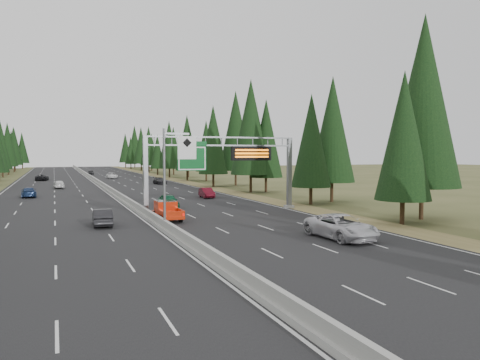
# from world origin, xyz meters

# --- Properties ---
(road) EXTENTS (32.00, 260.00, 0.08)m
(road) POSITION_xyz_m (0.00, 80.00, 0.04)
(road) COLOR black
(road) RESTS_ON ground
(shoulder_right) EXTENTS (3.60, 260.00, 0.06)m
(shoulder_right) POSITION_xyz_m (17.80, 80.00, 0.03)
(shoulder_right) COLOR olive
(shoulder_right) RESTS_ON ground
(median_barrier) EXTENTS (0.70, 260.00, 0.85)m
(median_barrier) POSITION_xyz_m (0.00, 80.00, 0.41)
(median_barrier) COLOR gray
(median_barrier) RESTS_ON road
(sign_gantry) EXTENTS (16.75, 0.98, 7.80)m
(sign_gantry) POSITION_xyz_m (8.92, 34.88, 5.27)
(sign_gantry) COLOR slate
(sign_gantry) RESTS_ON road
(hov_sign_pole) EXTENTS (2.80, 0.50, 8.00)m
(hov_sign_pole) POSITION_xyz_m (0.58, 24.97, 4.72)
(hov_sign_pole) COLOR slate
(hov_sign_pole) RESTS_ON road
(tree_row_right) EXTENTS (11.12, 240.03, 18.90)m
(tree_row_right) POSITION_xyz_m (21.99, 61.18, 9.15)
(tree_row_right) COLOR black
(tree_row_right) RESTS_ON ground
(silver_minivan) EXTENTS (3.15, 6.32, 1.72)m
(silver_minivan) POSITION_xyz_m (10.90, 17.01, 0.94)
(silver_minivan) COLOR silver
(silver_minivan) RESTS_ON road
(red_pickup) EXTENTS (1.86, 5.21, 1.70)m
(red_pickup) POSITION_xyz_m (1.50, 30.97, 1.02)
(red_pickup) COLOR black
(red_pickup) RESTS_ON road
(car_ahead_green) EXTENTS (1.87, 4.49, 1.52)m
(car_ahead_green) POSITION_xyz_m (3.74, 40.00, 0.84)
(car_ahead_green) COLOR #135633
(car_ahead_green) RESTS_ON road
(car_ahead_dkred) EXTENTS (1.70, 4.20, 1.36)m
(car_ahead_dkred) POSITION_xyz_m (11.30, 49.74, 0.76)
(car_ahead_dkred) COLOR #540C17
(car_ahead_dkred) RESTS_ON road
(car_ahead_dkgrey) EXTENTS (2.21, 4.56, 1.28)m
(car_ahead_dkgrey) POSITION_xyz_m (11.31, 80.22, 0.72)
(car_ahead_dkgrey) COLOR black
(car_ahead_dkgrey) RESTS_ON road
(car_ahead_white) EXTENTS (2.28, 4.94, 1.37)m
(car_ahead_white) POSITION_xyz_m (4.96, 105.02, 0.77)
(car_ahead_white) COLOR white
(car_ahead_white) RESTS_ON road
(car_ahead_far) EXTENTS (1.96, 4.04, 1.33)m
(car_ahead_far) POSITION_xyz_m (1.50, 125.56, 0.74)
(car_ahead_far) COLOR black
(car_ahead_far) RESTS_ON road
(car_onc_near) EXTENTS (1.67, 4.36, 1.42)m
(car_onc_near) POSITION_xyz_m (-4.31, 29.47, 0.79)
(car_onc_near) COLOR black
(car_onc_near) RESTS_ON road
(car_onc_blue) EXTENTS (2.15, 4.79, 1.36)m
(car_onc_blue) POSITION_xyz_m (-11.29, 59.56, 0.76)
(car_onc_blue) COLOR navy
(car_onc_blue) RESTS_ON road
(car_onc_white) EXTENTS (1.91, 4.30, 1.44)m
(car_onc_white) POSITION_xyz_m (-7.25, 75.27, 0.80)
(car_onc_white) COLOR silver
(car_onc_white) RESTS_ON road
(car_onc_far) EXTENTS (2.87, 5.36, 1.43)m
(car_onc_far) POSITION_xyz_m (-10.51, 101.66, 0.80)
(car_onc_far) COLOR black
(car_onc_far) RESTS_ON road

